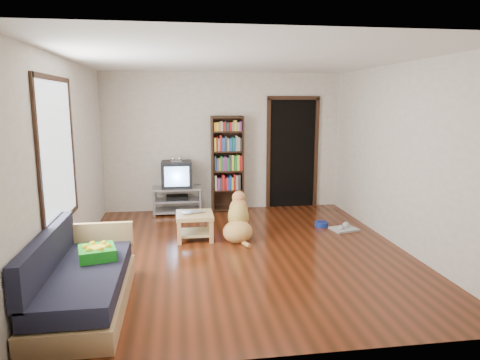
{
  "coord_description": "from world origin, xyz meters",
  "views": [
    {
      "loc": [
        -0.87,
        -5.61,
        2.07
      ],
      "look_at": [
        0.05,
        0.65,
        0.9
      ],
      "focal_mm": 32.0,
      "sensor_mm": 36.0,
      "label": 1
    }
  ],
  "objects": [
    {
      "name": "grey_rag",
      "position": [
        1.78,
        0.78,
        0.01
      ],
      "size": [
        0.46,
        0.4,
        0.03
      ],
      "primitive_type": "cube",
      "rotation": [
        0.0,
        0.0,
        0.21
      ],
      "color": "#ACACAC",
      "rests_on": "ground"
    },
    {
      "name": "ceiling",
      "position": [
        0.0,
        0.0,
        2.6
      ],
      "size": [
        5.0,
        5.0,
        0.0
      ],
      "primitive_type": "plane",
      "rotation": [
        3.14,
        0.0,
        0.0
      ],
      "color": "white",
      "rests_on": "ground"
    },
    {
      "name": "wall_right",
      "position": [
        2.25,
        0.0,
        1.3
      ],
      "size": [
        0.0,
        5.0,
        5.0
      ],
      "primitive_type": "plane",
      "rotation": [
        1.57,
        0.0,
        -1.57
      ],
      "color": "beige",
      "rests_on": "ground"
    },
    {
      "name": "wall_left",
      "position": [
        -2.25,
        0.0,
        1.3
      ],
      "size": [
        0.0,
        5.0,
        5.0
      ],
      "primitive_type": "plane",
      "rotation": [
        1.57,
        0.0,
        1.57
      ],
      "color": "beige",
      "rests_on": "ground"
    },
    {
      "name": "sofa",
      "position": [
        -1.87,
        -1.38,
        0.26
      ],
      "size": [
        0.8,
        1.8,
        0.8
      ],
      "color": "tan",
      "rests_on": "ground"
    },
    {
      "name": "dog_bowl",
      "position": [
        1.48,
        1.03,
        0.04
      ],
      "size": [
        0.22,
        0.22,
        0.08
      ],
      "primitive_type": "cylinder",
      "color": "navy",
      "rests_on": "ground"
    },
    {
      "name": "ground",
      "position": [
        0.0,
        0.0,
        0.0
      ],
      "size": [
        5.0,
        5.0,
        0.0
      ],
      "primitive_type": "plane",
      "color": "#511F0D",
      "rests_on": "ground"
    },
    {
      "name": "crt_tv",
      "position": [
        -0.9,
        2.27,
        0.74
      ],
      "size": [
        0.55,
        0.52,
        0.58
      ],
      "color": "black",
      "rests_on": "tv_stand"
    },
    {
      "name": "doorway",
      "position": [
        1.35,
        2.48,
        1.12
      ],
      "size": [
        1.03,
        0.05,
        2.19
      ],
      "color": "black",
      "rests_on": "wall_back"
    },
    {
      "name": "dog",
      "position": [
        0.01,
        0.62,
        0.27
      ],
      "size": [
        0.54,
        0.89,
        0.73
      ],
      "color": "tan",
      "rests_on": "ground"
    },
    {
      "name": "window",
      "position": [
        -2.23,
        -0.5,
        1.5
      ],
      "size": [
        0.03,
        1.46,
        1.7
      ],
      "color": "white",
      "rests_on": "wall_left"
    },
    {
      "name": "tv_stand",
      "position": [
        -0.9,
        2.25,
        0.27
      ],
      "size": [
        0.9,
        0.45,
        0.5
      ],
      "color": "#99999E",
      "rests_on": "ground"
    },
    {
      "name": "wall_front",
      "position": [
        0.0,
        -2.5,
        1.3
      ],
      "size": [
        4.5,
        0.0,
        4.5
      ],
      "primitive_type": "plane",
      "rotation": [
        -1.57,
        0.0,
        0.0
      ],
      "color": "beige",
      "rests_on": "ground"
    },
    {
      "name": "wall_back",
      "position": [
        0.0,
        2.5,
        1.3
      ],
      "size": [
        4.5,
        0.0,
        4.5
      ],
      "primitive_type": "plane",
      "rotation": [
        1.57,
        0.0,
        0.0
      ],
      "color": "beige",
      "rests_on": "ground"
    },
    {
      "name": "bookshelf",
      "position": [
        0.05,
        2.34,
        1.0
      ],
      "size": [
        0.6,
        0.3,
        1.8
      ],
      "color": "black",
      "rests_on": "ground"
    },
    {
      "name": "green_cushion",
      "position": [
        -1.75,
        -1.11,
        0.48
      ],
      "size": [
        0.44,
        0.44,
        0.12
      ],
      "primitive_type": "cube",
      "rotation": [
        0.0,
        0.0,
        0.25
      ],
      "color": "green",
      "rests_on": "sofa"
    },
    {
      "name": "laptop",
      "position": [
        -0.65,
        0.64,
        0.41
      ],
      "size": [
        0.39,
        0.3,
        0.03
      ],
      "primitive_type": "imported",
      "rotation": [
        0.0,
        0.0,
        0.26
      ],
      "color": "silver",
      "rests_on": "coffee_table"
    },
    {
      "name": "coffee_table",
      "position": [
        -0.65,
        0.67,
        0.28
      ],
      "size": [
        0.55,
        0.55,
        0.4
      ],
      "color": "tan",
      "rests_on": "ground"
    }
  ]
}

